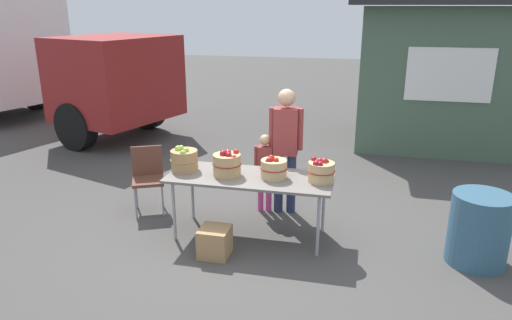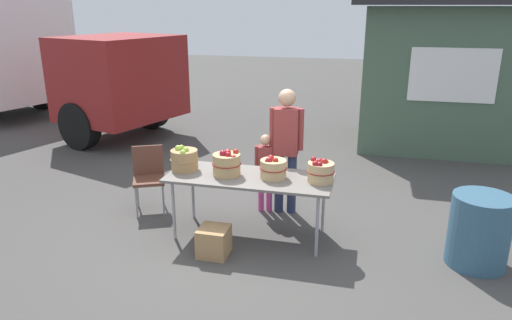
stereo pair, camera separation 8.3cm
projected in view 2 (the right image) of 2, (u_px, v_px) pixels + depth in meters
The scene contains 13 objects.
ground_plane at pixel (250, 235), 5.65m from camera, with size 40.00×40.00×0.00m, color #474442.
market_table at pixel (250, 180), 5.43m from camera, with size 1.90×0.76×0.75m.
apple_basket_green_0 at pixel (184, 159), 5.58m from camera, with size 0.34×0.34×0.30m.
apple_basket_red_0 at pixel (227, 164), 5.41m from camera, with size 0.34×0.34×0.31m.
apple_basket_red_1 at pixel (273, 168), 5.33m from camera, with size 0.31×0.31×0.26m.
apple_basket_red_2 at pixel (321, 171), 5.21m from camera, with size 0.31×0.31×0.27m.
vendor_adult at pixel (286, 142), 5.99m from camera, with size 0.43×0.24×1.64m.
child_customer at pixel (265, 167), 6.13m from camera, with size 0.27×0.17×1.05m.
box_truck at pixel (11, 56), 11.08m from camera, with size 7.99×4.37×2.75m.
food_kiosk at pixel (444, 73), 9.04m from camera, with size 3.52×2.93×2.74m.
folding_chair at pixel (149, 173), 6.21m from camera, with size 0.53×0.53×0.86m.
trash_barrel at pixel (479, 231), 4.90m from camera, with size 0.61×0.61×0.77m, color #335972.
produce_crate at pixel (214, 241), 5.15m from camera, with size 0.32×0.32×0.32m, color #A87F51.
Camera 2 is at (1.32, -4.91, 2.62)m, focal length 33.14 mm.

